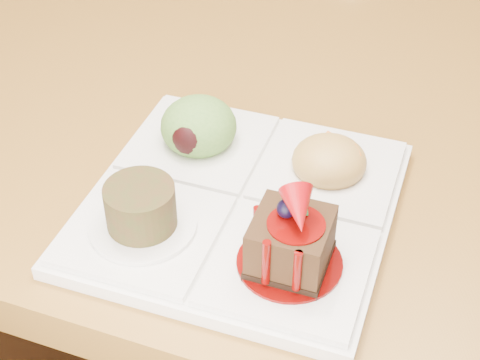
% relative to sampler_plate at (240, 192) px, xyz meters
% --- Properties ---
extents(ground, '(6.00, 6.00, 0.00)m').
position_rel_sampler_plate_xyz_m(ground, '(-0.10, 0.75, -0.77)').
color(ground, '#543518').
extents(sampler_plate, '(0.25, 0.25, 0.10)m').
position_rel_sampler_plate_xyz_m(sampler_plate, '(0.00, 0.00, 0.00)').
color(sampler_plate, white).
rests_on(sampler_plate, dining_table).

